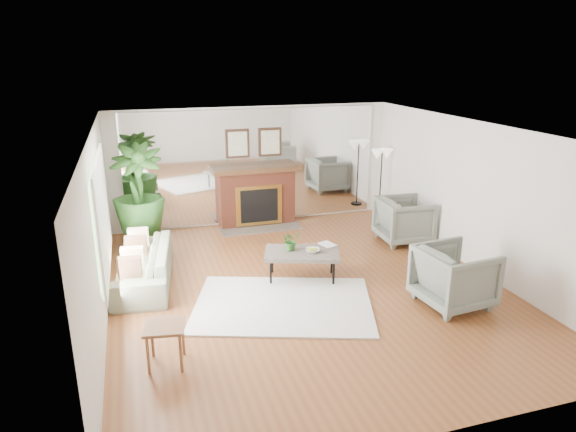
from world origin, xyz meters
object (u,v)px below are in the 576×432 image
object	(u,v)px
sofa	(144,265)
floor_lamp	(382,160)
armchair_back	(404,220)
side_table	(165,331)
coffee_table	(302,254)
armchair_front	(454,276)
fireplace	(257,195)
potted_ficus	(138,194)

from	to	relation	value
sofa	floor_lamp	xyz separation A→B (m)	(5.15, 1.93, 1.04)
armchair_back	floor_lamp	bearing A→B (deg)	-4.31
armchair_back	side_table	xyz separation A→B (m)	(-4.79, -2.92, 0.00)
coffee_table	floor_lamp	distance (m)	3.79
armchair_front	side_table	bearing A→B (deg)	88.80
floor_lamp	side_table	bearing A→B (deg)	-138.82
coffee_table	armchair_back	xyz separation A→B (m)	(2.47, 1.09, -0.00)
side_table	floor_lamp	xyz separation A→B (m)	(4.99, 4.36, 0.90)
coffee_table	sofa	world-z (taller)	sofa
sofa	armchair_back	xyz separation A→B (m)	(4.96, 0.48, 0.13)
fireplace	side_table	world-z (taller)	fireplace
fireplace	potted_ficus	xyz separation A→B (m)	(-2.43, -0.73, 0.40)
sofa	armchair_back	world-z (taller)	armchair_back
sofa	armchair_front	distance (m)	4.81
armchair_front	potted_ficus	size ratio (longest dim) A/B	0.49
sofa	potted_ficus	world-z (taller)	potted_ficus
armchair_front	potted_ficus	world-z (taller)	potted_ficus
armchair_front	side_table	xyz separation A→B (m)	(-4.16, -0.33, -0.00)
armchair_front	floor_lamp	world-z (taller)	floor_lamp
fireplace	side_table	bearing A→B (deg)	-115.60
armchair_front	potted_ficus	xyz separation A→B (m)	(-4.30, 3.71, 0.62)
sofa	potted_ficus	xyz separation A→B (m)	(0.02, 1.61, 0.76)
fireplace	sofa	world-z (taller)	fireplace
sofa	armchair_back	bearing A→B (deg)	102.71
potted_ficus	coffee_table	bearing A→B (deg)	-41.91
armchair_front	side_table	distance (m)	4.17
side_table	potted_ficus	size ratio (longest dim) A/B	0.27
sofa	armchair_front	bearing A→B (deg)	71.18
sofa	armchair_back	size ratio (longest dim) A/B	2.18
armchair_front	side_table	world-z (taller)	armchair_front
armchair_back	side_table	size ratio (longest dim) A/B	1.80
fireplace	potted_ficus	world-z (taller)	fireplace
armchair_back	floor_lamp	world-z (taller)	floor_lamp
fireplace	coffee_table	distance (m)	2.95
coffee_table	sofa	xyz separation A→B (m)	(-2.48, 0.60, -0.13)
sofa	fireplace	bearing A→B (deg)	140.77
fireplace	coffee_table	size ratio (longest dim) A/B	1.51
armchair_back	armchair_front	xyz separation A→B (m)	(-0.63, -2.59, 0.01)
side_table	floor_lamp	size ratio (longest dim) A/B	0.34
sofa	coffee_table	bearing A→B (deg)	83.49
armchair_front	floor_lamp	distance (m)	4.21
potted_ficus	floor_lamp	bearing A→B (deg)	3.60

